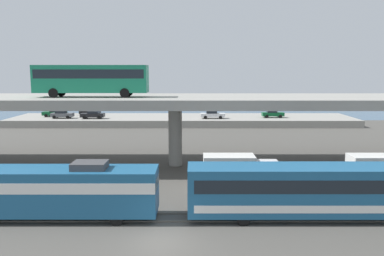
% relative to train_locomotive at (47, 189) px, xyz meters
% --- Properties ---
extents(ground_plane, '(260.00, 260.00, 0.00)m').
position_rel_train_locomotive_xyz_m(ground_plane, '(8.58, -4.00, -2.19)').
color(ground_plane, '#4C4944').
extents(rail_strip_near, '(110.00, 0.12, 0.12)m').
position_rel_train_locomotive_xyz_m(rail_strip_near, '(8.58, -0.75, -2.13)').
color(rail_strip_near, '#59544C').
rests_on(rail_strip_near, ground_plane).
extents(rail_strip_far, '(110.00, 0.12, 0.12)m').
position_rel_train_locomotive_xyz_m(rail_strip_far, '(8.58, 0.75, -2.13)').
color(rail_strip_far, '#59544C').
rests_on(rail_strip_far, ground_plane).
extents(train_locomotive, '(15.47, 3.04, 4.18)m').
position_rel_train_locomotive_xyz_m(train_locomotive, '(0.00, 0.00, 0.00)').
color(train_locomotive, '#1E5984').
rests_on(train_locomotive, ground_plane).
extents(train_coach_lead, '(22.24, 3.04, 3.86)m').
position_rel_train_locomotive_xyz_m(train_coach_lead, '(21.27, -0.00, -0.02)').
color(train_coach_lead, '#1E5984').
rests_on(train_coach_lead, ground_plane).
extents(highway_overpass, '(96.00, 11.70, 7.75)m').
position_rel_train_locomotive_xyz_m(highway_overpass, '(8.58, 16.00, 4.91)').
color(highway_overpass, gray).
rests_on(highway_overpass, ground_plane).
extents(transit_bus_on_overpass, '(12.00, 2.68, 3.40)m').
position_rel_train_locomotive_xyz_m(transit_bus_on_overpass, '(-0.28, 15.04, 7.62)').
color(transit_bus_on_overpass, '#197A56').
rests_on(transit_bus_on_overpass, highway_overpass).
extents(service_truck_west, '(6.80, 2.46, 3.04)m').
position_rel_train_locomotive_xyz_m(service_truck_west, '(14.67, 7.35, -0.56)').
color(service_truck_west, silver).
rests_on(service_truck_west, ground_plane).
extents(pier_parking_lot, '(67.56, 13.10, 1.36)m').
position_rel_train_locomotive_xyz_m(pier_parking_lot, '(8.58, 51.00, -1.51)').
color(pier_parking_lot, gray).
rests_on(pier_parking_lot, ground_plane).
extents(parked_car_0, '(4.49, 1.88, 1.50)m').
position_rel_train_locomotive_xyz_m(parked_car_0, '(-8.67, 47.85, -0.06)').
color(parked_car_0, black).
rests_on(parked_car_0, pier_parking_lot).
extents(parked_car_1, '(4.61, 1.94, 1.50)m').
position_rel_train_locomotive_xyz_m(parked_car_1, '(-17.11, 51.08, -0.05)').
color(parked_car_1, '#0C4C26').
rests_on(parked_car_1, pier_parking_lot).
extents(parked_car_2, '(4.25, 1.83, 1.50)m').
position_rel_train_locomotive_xyz_m(parked_car_2, '(26.35, 49.55, -0.06)').
color(parked_car_2, '#0C4C26').
rests_on(parked_car_2, pier_parking_lot).
extents(parked_car_3, '(4.21, 1.84, 1.50)m').
position_rel_train_locomotive_xyz_m(parked_car_3, '(-10.75, 53.97, -0.06)').
color(parked_car_3, black).
rests_on(parked_car_3, pier_parking_lot).
extents(parked_car_4, '(4.64, 1.97, 1.50)m').
position_rel_train_locomotive_xyz_m(parked_car_4, '(14.42, 48.04, -0.05)').
color(parked_car_4, silver).
rests_on(parked_car_4, pier_parking_lot).
extents(parked_car_5, '(4.17, 1.95, 1.50)m').
position_rel_train_locomotive_xyz_m(parked_car_5, '(-14.78, 48.40, -0.06)').
color(parked_car_5, '#515459').
rests_on(parked_car_5, pier_parking_lot).
extents(harbor_water, '(140.00, 36.00, 0.01)m').
position_rel_train_locomotive_xyz_m(harbor_water, '(8.58, 74.00, -2.19)').
color(harbor_water, '#385B7A').
rests_on(harbor_water, ground_plane).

